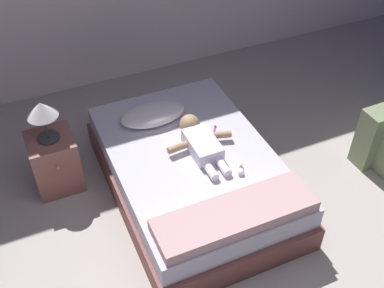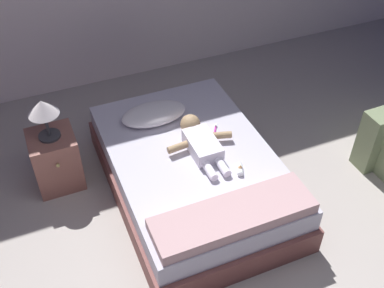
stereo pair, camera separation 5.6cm
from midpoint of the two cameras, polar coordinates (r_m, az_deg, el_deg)
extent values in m
cube|color=brown|center=(3.83, 0.42, -4.48)|extent=(1.24, 1.86, 0.23)
cube|color=#BAB5C7|center=(3.68, 0.44, -2.25)|extent=(1.19, 1.78, 0.18)
ellipsoid|color=silver|center=(3.91, -4.25, 3.68)|extent=(0.55, 0.30, 0.13)
cube|color=white|center=(3.61, 1.74, -0.15)|extent=(0.21, 0.35, 0.12)
sphere|color=tan|center=(3.76, 0.22, 2.41)|extent=(0.16, 0.16, 0.16)
cylinder|color=tan|center=(3.59, -1.25, -0.38)|extent=(0.18, 0.07, 0.06)
cylinder|color=tan|center=(3.70, 3.97, 1.07)|extent=(0.18, 0.10, 0.06)
cylinder|color=white|center=(3.44, 2.65, -3.28)|extent=(0.06, 0.17, 0.06)
cylinder|color=white|center=(3.48, 4.22, -2.81)|extent=(0.06, 0.17, 0.06)
cube|color=#BE2C99|center=(3.81, 3.22, 1.48)|extent=(0.09, 0.14, 0.01)
cube|color=white|center=(3.86, 3.34, 2.34)|extent=(0.02, 0.03, 0.01)
cube|color=#875449|center=(3.96, -15.86, -1.85)|extent=(0.36, 0.36, 0.50)
sphere|color=tan|center=(3.74, -15.62, -2.55)|extent=(0.03, 0.03, 0.03)
cylinder|color=#333338|center=(3.80, -16.57, 0.99)|extent=(0.17, 0.17, 0.02)
cylinder|color=#333338|center=(3.73, -16.90, 2.30)|extent=(0.02, 0.02, 0.20)
cone|color=silver|center=(3.63, -17.39, 4.27)|extent=(0.23, 0.23, 0.12)
cube|color=#B79092|center=(3.15, 5.58, -8.70)|extent=(1.12, 0.33, 0.09)
cylinder|color=white|center=(3.48, 6.33, -3.11)|extent=(0.08, 0.11, 0.04)
cone|color=#EEB071|center=(3.46, 6.37, -2.72)|extent=(0.03, 0.03, 0.02)
camera|label=1|loc=(0.03, -89.55, 0.40)|focal=43.73mm
camera|label=2|loc=(0.03, 90.45, -0.40)|focal=43.73mm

